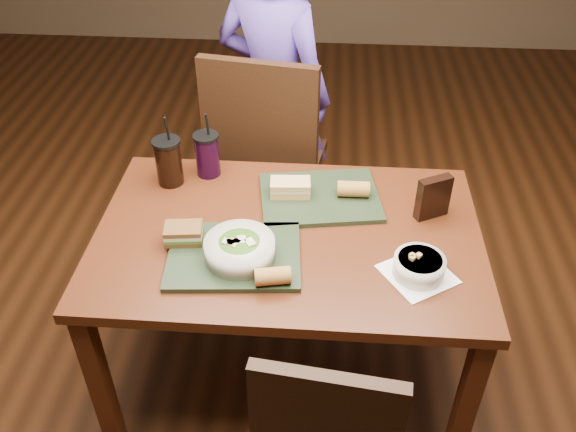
% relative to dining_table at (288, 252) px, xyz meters
% --- Properties ---
extents(ground, '(6.00, 6.00, 0.00)m').
position_rel_dining_table_xyz_m(ground, '(0.00, 0.00, -0.66)').
color(ground, '#381C0B').
rests_on(ground, ground).
extents(dining_table, '(1.30, 0.85, 0.75)m').
position_rel_dining_table_xyz_m(dining_table, '(0.00, 0.00, 0.00)').
color(dining_table, '#49200E').
rests_on(dining_table, ground).
extents(chair_far, '(0.55, 0.56, 1.11)m').
position_rel_dining_table_xyz_m(chair_far, '(-0.16, 0.68, -0.04)').
color(chair_far, black).
rests_on(chair_far, ground).
extents(diner, '(0.66, 0.55, 1.53)m').
position_rel_dining_table_xyz_m(diner, '(-0.14, 0.98, 0.11)').
color(diner, '#563CA5').
rests_on(diner, ground).
extents(tray_near, '(0.44, 0.35, 0.02)m').
position_rel_dining_table_xyz_m(tray_near, '(-0.16, -0.14, 0.10)').
color(tray_near, black).
rests_on(tray_near, dining_table).
extents(tray_far, '(0.47, 0.38, 0.02)m').
position_rel_dining_table_xyz_m(tray_far, '(0.10, 0.20, 0.10)').
color(tray_far, black).
rests_on(tray_far, dining_table).
extents(salad_bowl, '(0.22, 0.22, 0.07)m').
position_rel_dining_table_xyz_m(salad_bowl, '(-0.14, -0.15, 0.15)').
color(salad_bowl, silver).
rests_on(salad_bowl, tray_near).
extents(soup_bowl, '(0.27, 0.27, 0.08)m').
position_rel_dining_table_xyz_m(soup_bowl, '(0.42, -0.18, 0.13)').
color(soup_bowl, white).
rests_on(soup_bowl, dining_table).
extents(sandwich_near, '(0.13, 0.10, 0.06)m').
position_rel_dining_table_xyz_m(sandwich_near, '(-0.33, -0.09, 0.14)').
color(sandwich_near, '#593819').
rests_on(sandwich_near, tray_near).
extents(sandwich_far, '(0.15, 0.09, 0.06)m').
position_rel_dining_table_xyz_m(sandwich_far, '(-0.01, 0.20, 0.14)').
color(sandwich_far, tan).
rests_on(sandwich_far, tray_far).
extents(baguette_near, '(0.12, 0.07, 0.05)m').
position_rel_dining_table_xyz_m(baguette_near, '(-0.03, -0.26, 0.14)').
color(baguette_near, '#AD7533').
rests_on(baguette_near, tray_near).
extents(baguette_far, '(0.11, 0.06, 0.06)m').
position_rel_dining_table_xyz_m(baguette_far, '(0.22, 0.20, 0.14)').
color(baguette_far, '#AD7533').
rests_on(baguette_far, tray_far).
extents(cup_cola, '(0.10, 0.10, 0.28)m').
position_rel_dining_table_xyz_m(cup_cola, '(-0.46, 0.27, 0.18)').
color(cup_cola, black).
rests_on(cup_cola, dining_table).
extents(cup_berry, '(0.10, 0.10, 0.26)m').
position_rel_dining_table_xyz_m(cup_berry, '(-0.33, 0.33, 0.18)').
color(cup_berry, black).
rests_on(cup_berry, dining_table).
extents(chip_bag, '(0.12, 0.09, 0.16)m').
position_rel_dining_table_xyz_m(chip_bag, '(0.49, 0.13, 0.17)').
color(chip_bag, black).
rests_on(chip_bag, dining_table).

